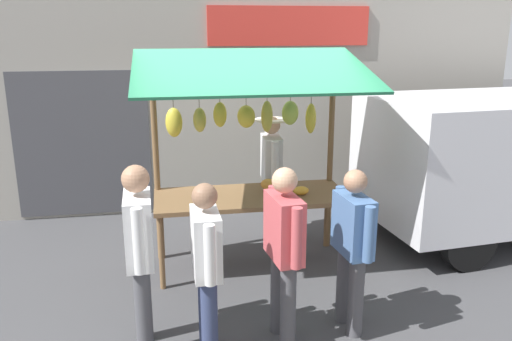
{
  "coord_description": "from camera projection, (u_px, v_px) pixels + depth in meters",
  "views": [
    {
      "loc": [
        0.95,
        5.58,
        2.73
      ],
      "look_at": [
        0.0,
        0.3,
        1.25
      ],
      "focal_mm": 36.48,
      "sensor_mm": 36.0,
      "label": 1
    }
  ],
  "objects": [
    {
      "name": "market_stall",
      "position": [
        251.0,
        135.0,
        5.82
      ],
      "size": [
        2.5,
        1.46,
        2.5
      ],
      "color": "brown",
      "rests_on": "ground"
    },
    {
      "name": "shopper_with_ponytail",
      "position": [
        352.0,
        241.0,
        4.68
      ],
      "size": [
        0.27,
        0.67,
        1.54
      ],
      "rotation": [
        0.0,
        0.0,
        -1.47
      ],
      "color": "#4C4C51",
      "rests_on": "ground"
    },
    {
      "name": "shopper_with_shopping_bag",
      "position": [
        206.0,
        260.0,
        4.29
      ],
      "size": [
        0.23,
        0.67,
        1.54
      ],
      "rotation": [
        0.0,
        0.0,
        -1.55
      ],
      "color": "navy",
      "rests_on": "ground"
    },
    {
      "name": "street_backdrop",
      "position": [
        225.0,
        98.0,
        7.81
      ],
      "size": [
        9.0,
        0.3,
        3.4
      ],
      "color": "#9E998E",
      "rests_on": "ground"
    },
    {
      "name": "shopper_in_grey_tee",
      "position": [
        284.0,
        244.0,
        4.48
      ],
      "size": [
        0.27,
        0.69,
        1.61
      ],
      "rotation": [
        0.0,
        0.0,
        -1.46
      ],
      "color": "#4C4C51",
      "rests_on": "ground"
    },
    {
      "name": "ground_plane",
      "position": [
        252.0,
        265.0,
        6.19
      ],
      "size": [
        40.0,
        40.0,
        0.0
      ],
      "primitive_type": "plane",
      "color": "#424244"
    },
    {
      "name": "shopper_in_striped_shirt",
      "position": [
        140.0,
        246.0,
        4.34
      ],
      "size": [
        0.24,
        0.71,
        1.67
      ],
      "rotation": [
        0.0,
        0.0,
        -1.53
      ],
      "color": "#4C4C51",
      "rests_on": "ground"
    },
    {
      "name": "vendor_with_sunhat",
      "position": [
        271.0,
        168.0,
        6.7
      ],
      "size": [
        0.43,
        0.7,
        1.65
      ],
      "rotation": [
        0.0,
        0.0,
        1.51
      ],
      "color": "#4C4C51",
      "rests_on": "ground"
    }
  ]
}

